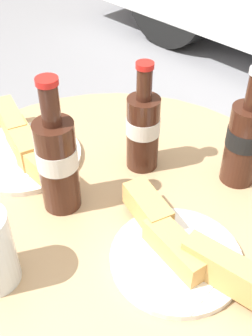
{
  "coord_description": "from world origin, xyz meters",
  "views": [
    {
      "loc": [
        0.43,
        -0.37,
        1.32
      ],
      "look_at": [
        0.0,
        0.04,
        0.82
      ],
      "focal_mm": 45.0,
      "sensor_mm": 36.0,
      "label": 1
    }
  ],
  "objects_px": {
    "bistro_table": "(113,253)",
    "cola_bottle_left": "(245,140)",
    "cola_bottle_right": "(143,128)",
    "lunch_plate_far": "(25,149)",
    "lunch_plate_near": "(180,250)",
    "cola_bottle_center": "(57,161)"
  },
  "relations": [
    {
      "from": "bistro_table",
      "to": "cola_bottle_left",
      "type": "bearing_deg",
      "value": 59.14
    },
    {
      "from": "cola_bottle_center",
      "to": "lunch_plate_near",
      "type": "bearing_deg",
      "value": 13.91
    },
    {
      "from": "cola_bottle_left",
      "to": "lunch_plate_far",
      "type": "xyz_separation_m",
      "value": [
        -0.34,
        -0.26,
        -0.07
      ]
    },
    {
      "from": "cola_bottle_right",
      "to": "lunch_plate_far",
      "type": "bearing_deg",
      "value": -138.04
    },
    {
      "from": "bistro_table",
      "to": "cola_bottle_right",
      "type": "relative_size",
      "value": 3.52
    },
    {
      "from": "cola_bottle_center",
      "to": "lunch_plate_near",
      "type": "distance_m",
      "value": 0.25
    },
    {
      "from": "bistro_table",
      "to": "lunch_plate_near",
      "type": "bearing_deg",
      "value": -5.0
    },
    {
      "from": "cola_bottle_center",
      "to": "bistro_table",
      "type": "bearing_deg",
      "value": 55.29
    },
    {
      "from": "cola_bottle_left",
      "to": "lunch_plate_far",
      "type": "relative_size",
      "value": 0.73
    },
    {
      "from": "bistro_table",
      "to": "lunch_plate_near",
      "type": "relative_size",
      "value": 2.69
    },
    {
      "from": "cola_bottle_left",
      "to": "lunch_plate_near",
      "type": "bearing_deg",
      "value": -77.32
    },
    {
      "from": "lunch_plate_far",
      "to": "cola_bottle_left",
      "type": "bearing_deg",
      "value": 38.03
    },
    {
      "from": "cola_bottle_right",
      "to": "lunch_plate_far",
      "type": "height_order",
      "value": "cola_bottle_right"
    },
    {
      "from": "bistro_table",
      "to": "cola_bottle_right",
      "type": "xyz_separation_m",
      "value": [
        -0.03,
        0.11,
        0.25
      ]
    },
    {
      "from": "bistro_table",
      "to": "lunch_plate_far",
      "type": "relative_size",
      "value": 2.46
    },
    {
      "from": "cola_bottle_center",
      "to": "lunch_plate_far",
      "type": "distance_m",
      "value": 0.18
    },
    {
      "from": "cola_bottle_right",
      "to": "lunch_plate_near",
      "type": "xyz_separation_m",
      "value": [
        0.21,
        -0.13,
        -0.07
      ]
    },
    {
      "from": "cola_bottle_left",
      "to": "lunch_plate_far",
      "type": "distance_m",
      "value": 0.43
    },
    {
      "from": "bistro_table",
      "to": "lunch_plate_far",
      "type": "xyz_separation_m",
      "value": [
        -0.21,
        -0.05,
        0.19
      ]
    },
    {
      "from": "cola_bottle_right",
      "to": "lunch_plate_near",
      "type": "distance_m",
      "value": 0.26
    },
    {
      "from": "cola_bottle_right",
      "to": "cola_bottle_center",
      "type": "xyz_separation_m",
      "value": [
        -0.02,
        -0.19,
        0.01
      ]
    },
    {
      "from": "cola_bottle_left",
      "to": "lunch_plate_far",
      "type": "bearing_deg",
      "value": -141.97
    }
  ]
}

